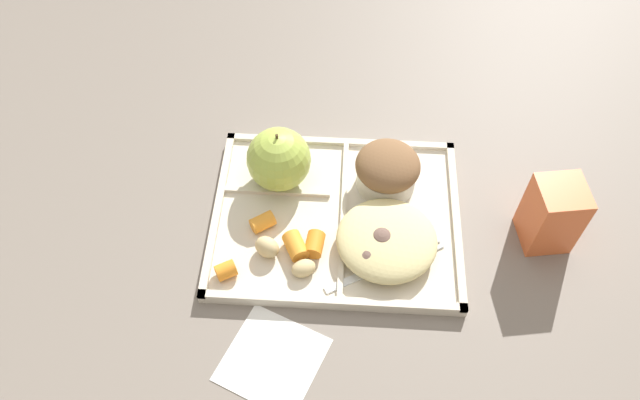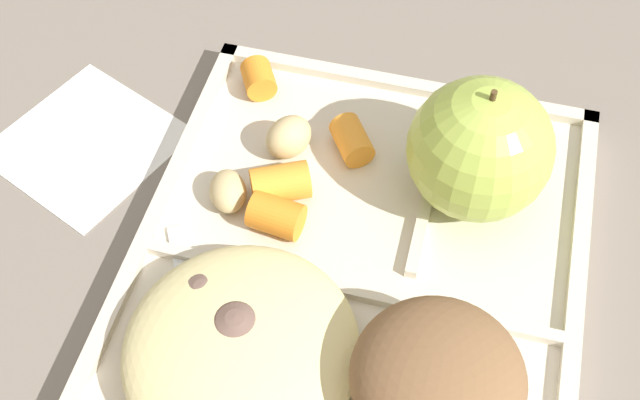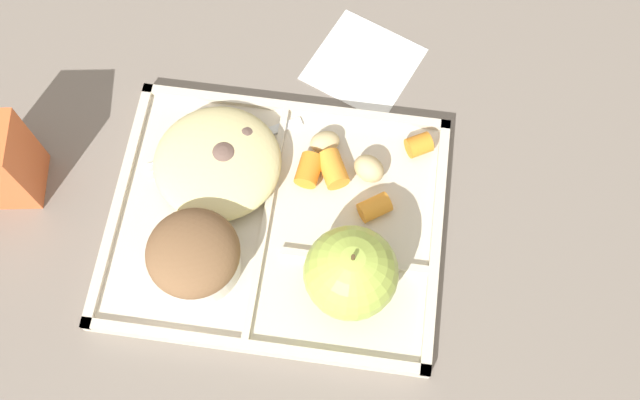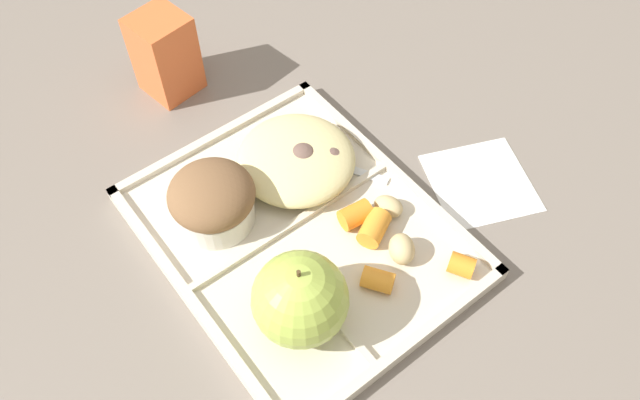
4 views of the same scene
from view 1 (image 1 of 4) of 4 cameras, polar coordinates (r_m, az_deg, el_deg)
name	(u,v)px [view 1 (image 1 of 4)]	position (r m, az deg, el deg)	size (l,w,h in m)	color
ground	(336,220)	(0.84, 1.48, -1.89)	(6.00, 6.00, 0.00)	slate
lunch_tray	(336,218)	(0.83, 1.46, -1.63)	(0.33, 0.26, 0.02)	beige
green_apple	(279,159)	(0.83, -3.80, 3.74)	(0.09, 0.09, 0.09)	#A8C14C
bran_muffin	(387,170)	(0.84, 6.19, 2.77)	(0.09, 0.09, 0.06)	silver
carrot_slice_diagonal	(296,246)	(0.79, -2.26, -4.23)	(0.02, 0.02, 0.04)	orange
carrot_slice_near_corner	(263,222)	(0.81, -5.28, -2.03)	(0.02, 0.02, 0.03)	orange
carrot_slice_edge	(315,244)	(0.79, -0.50, -4.07)	(0.02, 0.02, 0.03)	orange
carrot_slice_small	(226,270)	(0.78, -8.63, -6.41)	(0.02, 0.02, 0.02)	orange
potato_chunk_golden	(304,268)	(0.77, -1.52, -6.27)	(0.03, 0.02, 0.02)	tan
potato_chunk_large	(267,247)	(0.79, -4.88, -4.32)	(0.03, 0.03, 0.03)	tan
egg_noodle_pile	(387,240)	(0.79, 6.14, -3.66)	(0.13, 0.13, 0.04)	beige
meatball_side	(381,242)	(0.78, 5.64, -3.83)	(0.04, 0.04, 0.04)	brown
meatball_front	(368,259)	(0.77, 4.40, -5.44)	(0.03, 0.03, 0.03)	brown
meatball_center	(387,240)	(0.79, 6.13, -3.69)	(0.04, 0.04, 0.04)	brown
plastic_fork	(391,262)	(0.79, 6.50, -5.71)	(0.15, 0.09, 0.00)	silver
milk_carton	(552,214)	(0.83, 20.52, -1.23)	(0.06, 0.06, 0.10)	orange
paper_napkin	(273,359)	(0.75, -4.37, -14.37)	(0.11, 0.11, 0.00)	white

